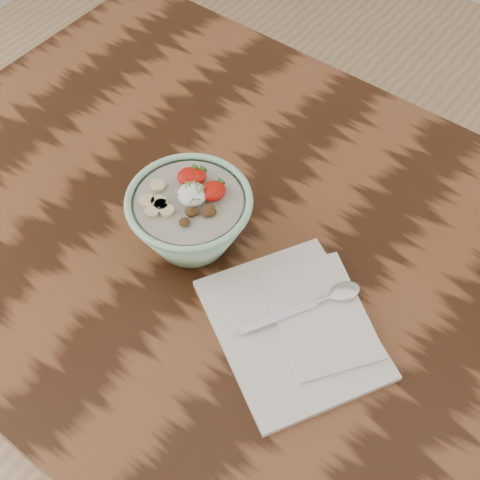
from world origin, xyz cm
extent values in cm
cube|color=black|center=(0.00, 0.00, 73.00)|extent=(160.00, 90.00, 4.00)
cylinder|color=#4C2D19|center=(-72.00, 37.00, 35.50)|extent=(7.00, 7.00, 71.00)
cylinder|color=#9DD3AA|center=(-22.36, -5.55, 75.60)|extent=(8.40, 8.40, 1.20)
torus|color=#9DD3AA|center=(-22.36, -5.55, 85.41)|extent=(19.11, 19.11, 1.10)
cylinder|color=#AAA08D|center=(-22.36, -5.55, 84.81)|extent=(16.21, 16.21, 1.00)
ellipsoid|color=white|center=(-22.20, -4.83, 86.17)|extent=(4.48, 4.48, 2.46)
ellipsoid|color=#B11108|center=(-24.00, -1.67, 86.09)|extent=(2.86, 3.14, 1.57)
cone|color=#286623|center=(-24.00, -0.39, 86.39)|extent=(1.40, 1.03, 1.52)
ellipsoid|color=#B11108|center=(-25.05, -2.37, 86.19)|extent=(3.21, 3.53, 1.76)
cone|color=#286623|center=(-25.05, -0.93, 86.49)|extent=(1.40, 1.03, 1.52)
ellipsoid|color=#B11108|center=(-20.14, -2.49, 86.30)|extent=(3.60, 3.96, 1.98)
cone|color=#286623|center=(-20.14, -0.86, 86.60)|extent=(1.40, 1.03, 1.52)
cylinder|color=#CEB887|center=(-24.81, -8.89, 85.71)|extent=(2.06, 2.06, 0.70)
cylinder|color=#CEB887|center=(-27.67, -6.39, 85.71)|extent=(2.27, 2.27, 0.70)
cylinder|color=#CEB887|center=(-23.47, -9.17, 85.71)|extent=(2.19, 2.19, 0.70)
cylinder|color=#CEB887|center=(-26.97, -9.58, 85.71)|extent=(2.33, 2.33, 0.70)
cylinder|color=#CEB887|center=(-25.04, -10.61, 85.71)|extent=(2.13, 2.13, 0.70)
cylinder|color=#CEB887|center=(-25.48, -8.68, 85.71)|extent=(2.33, 2.33, 0.70)
ellipsoid|color=#553719|center=(-17.99, -5.44, 85.83)|extent=(1.53, 1.75, 0.98)
ellipsoid|color=#553719|center=(-19.96, -9.31, 85.88)|extent=(1.87, 1.77, 1.03)
ellipsoid|color=#553719|center=(-20.33, -6.86, 85.73)|extent=(1.51, 1.57, 0.83)
ellipsoid|color=#553719|center=(-20.47, -7.48, 85.96)|extent=(2.21, 1.91, 1.37)
ellipsoid|color=#553719|center=(-18.39, -5.98, 85.80)|extent=(1.93, 1.96, 0.89)
ellipsoid|color=#553719|center=(-19.15, -5.24, 85.74)|extent=(1.59, 1.60, 0.85)
ellipsoid|color=#553719|center=(-19.99, -6.71, 85.78)|extent=(1.28, 1.37, 0.71)
ellipsoid|color=#553719|center=(-18.65, -5.33, 85.95)|extent=(2.23, 2.26, 1.41)
cylinder|color=#528A3A|center=(-24.51, -6.53, 87.31)|extent=(0.75, 1.34, 0.23)
cylinder|color=#528A3A|center=(-21.05, -4.01, 87.31)|extent=(0.20, 1.71, 0.24)
cylinder|color=#528A3A|center=(-23.61, -7.30, 87.31)|extent=(1.26, 1.42, 0.24)
cylinder|color=#528A3A|center=(-23.39, -4.86, 87.31)|extent=(0.87, 0.99, 0.22)
cylinder|color=#528A3A|center=(-22.00, -4.05, 87.31)|extent=(1.44, 1.16, 0.24)
cylinder|color=#528A3A|center=(-20.91, -3.99, 87.31)|extent=(1.02, 0.71, 0.22)
cylinder|color=#528A3A|center=(-23.23, -3.86, 87.31)|extent=(1.08, 1.07, 0.23)
cylinder|color=#528A3A|center=(-20.42, -5.88, 87.31)|extent=(0.94, 0.78, 0.22)
cylinder|color=#528A3A|center=(-21.91, -3.54, 87.31)|extent=(1.56, 0.21, 0.23)
cylinder|color=#528A3A|center=(-23.15, -4.43, 87.31)|extent=(1.50, 0.67, 0.23)
cylinder|color=#528A3A|center=(-20.83, -6.49, 87.31)|extent=(0.54, 1.25, 0.22)
cylinder|color=#528A3A|center=(-23.06, -3.90, 87.31)|extent=(0.44, 1.40, 0.23)
cube|color=silver|center=(-0.64, -9.03, 75.50)|extent=(32.98, 31.11, 1.00)
cube|color=silver|center=(1.36, -5.03, 76.30)|extent=(23.01, 21.64, 0.60)
cube|color=silver|center=(-3.01, -9.44, 76.79)|extent=(7.11, 11.35, 0.38)
cylinder|color=silver|center=(0.82, -2.65, 76.98)|extent=(2.24, 3.18, 0.75)
ellipsoid|color=silver|center=(2.34, 0.04, 77.11)|extent=(5.29, 5.92, 1.02)
camera|label=1|loc=(22.31, -51.55, 160.66)|focal=50.00mm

